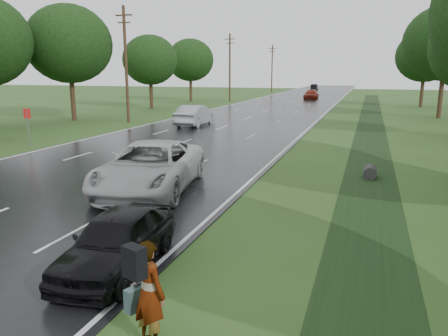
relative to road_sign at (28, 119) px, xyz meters
name	(u,v)px	position (x,y,z in m)	size (l,w,h in m)	color
road	(275,108)	(8.50, 33.00, -1.62)	(14.00, 180.00, 0.04)	black
edge_stripe_east	(330,109)	(15.25, 33.00, -1.60)	(0.12, 180.00, 0.01)	silver
edge_stripe_west	(224,106)	(1.75, 33.00, -1.60)	(0.12, 180.00, 0.01)	silver
center_line	(275,107)	(8.50, 33.00, -1.60)	(0.12, 180.00, 0.01)	silver
drainage_ditch	(370,145)	(20.00, 6.71, -1.61)	(2.20, 120.00, 0.56)	black
road_sign	(28,119)	(0.00, 0.00, 0.00)	(0.50, 0.06, 2.30)	slate
utility_pole_mid	(126,63)	(-0.70, 13.00, 3.55)	(1.60, 0.26, 10.00)	#322514
utility_pole_far	(230,67)	(-0.70, 43.00, 3.55)	(1.60, 0.26, 10.00)	#322514
utility_pole_distant	(272,68)	(-0.70, 73.00, 3.55)	(1.60, 0.26, 10.00)	#322514
tree_east_d	(446,43)	(26.30, 26.00, 5.51)	(8.00, 8.00, 10.76)	#322514
tree_east_f	(425,56)	(26.00, 40.00, 4.73)	(7.20, 7.20, 9.62)	#322514
tree_west_c	(69,44)	(-6.50, 13.00, 5.27)	(7.80, 7.80, 10.43)	#322514
tree_west_d	(150,60)	(-5.70, 27.00, 4.18)	(6.60, 6.60, 8.80)	#322514
tree_west_f	(190,60)	(-6.30, 41.00, 4.49)	(7.00, 7.00, 9.29)	#322514
pedestrian	(147,292)	(16.51, -15.63, -0.68)	(0.91, 0.94, 1.87)	#A5998C
white_pickup	(150,167)	(12.02, -7.00, -0.68)	(3.07, 6.67, 1.85)	#B8B8B8
dark_sedan	(117,240)	(14.50, -13.34, -0.91)	(1.65, 4.09, 1.39)	black
silver_sedan	(195,115)	(5.93, 12.54, -0.74)	(1.83, 5.24, 1.73)	#92969A
far_car_red	(311,95)	(10.69, 50.75, -0.86)	(2.08, 5.12, 1.49)	maroon
far_car_dark	(314,87)	(6.88, 86.36, -0.89)	(1.52, 4.35, 1.43)	black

